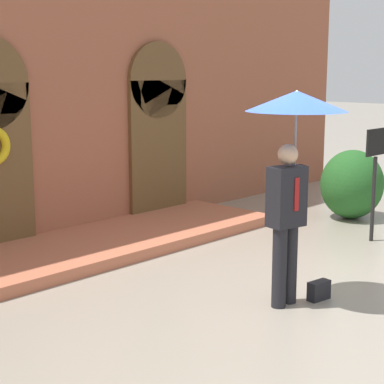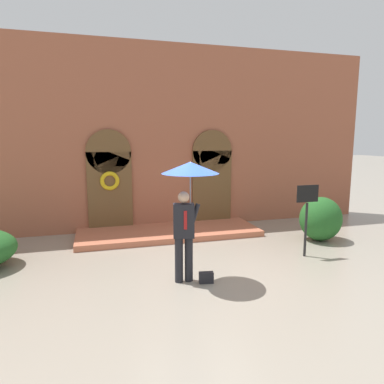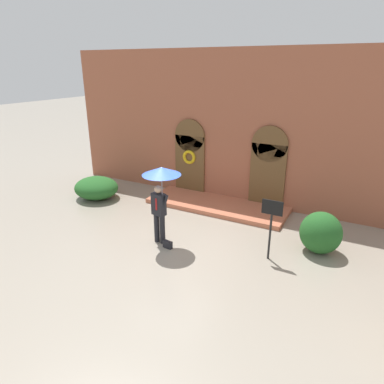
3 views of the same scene
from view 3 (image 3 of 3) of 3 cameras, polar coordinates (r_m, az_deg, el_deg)
The scene contains 7 objects.
ground_plane at distance 10.44m, azimuth -2.88°, elevation -8.28°, with size 80.00×80.00×0.00m, color gray.
building_facade at distance 13.10m, azimuth 6.40°, elevation 10.05°, with size 14.00×2.30×5.60m.
person_with_umbrella at distance 9.65m, azimuth -5.22°, elevation 1.61°, with size 1.10×1.10×2.36m.
handbag at distance 10.08m, azimuth -4.07°, elevation -8.72°, with size 0.28×0.12×0.22m, color black.
sign_post at distance 9.31m, azimuth 13.07°, elevation -4.57°, with size 0.56×0.06×1.72m.
shrub_left at distance 14.11m, azimuth -15.65°, elevation 0.68°, with size 1.77×1.60×0.85m, color #235B23.
shrub_right at distance 10.29m, azimuth 20.66°, elevation -6.37°, with size 1.15×1.07×1.21m, color #235B23.
Camera 3 is at (4.77, -7.82, 5.01)m, focal length 32.00 mm.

